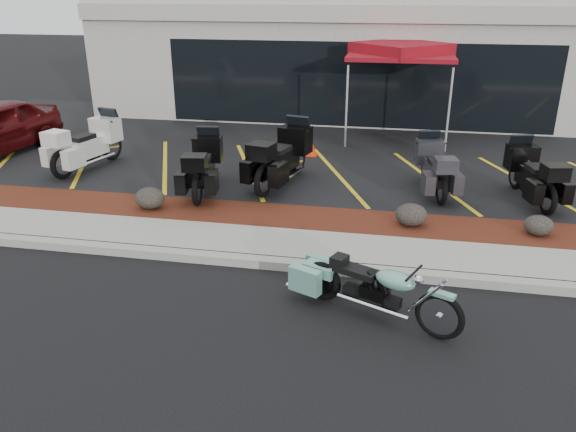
% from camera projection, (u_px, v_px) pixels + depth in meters
% --- Properties ---
extents(ground, '(90.00, 90.00, 0.00)m').
position_uv_depth(ground, '(298.00, 297.00, 8.45)').
color(ground, black).
rests_on(ground, ground).
extents(curb, '(24.00, 0.25, 0.15)m').
position_uv_depth(curb, '(307.00, 266.00, 9.24)').
color(curb, gray).
rests_on(curb, ground).
extents(sidewalk, '(24.00, 1.20, 0.15)m').
position_uv_depth(sidewalk, '(313.00, 248.00, 9.88)').
color(sidewalk, gray).
rests_on(sidewalk, ground).
extents(mulch_bed, '(24.00, 1.20, 0.16)m').
position_uv_depth(mulch_bed, '(322.00, 222.00, 10.97)').
color(mulch_bed, '#3D180E').
rests_on(mulch_bed, ground).
extents(upper_lot, '(26.00, 9.60, 0.15)m').
position_uv_depth(upper_lot, '(347.00, 149.00, 15.88)').
color(upper_lot, black).
rests_on(upper_lot, ground).
extents(dealership_building, '(18.00, 8.16, 4.00)m').
position_uv_depth(dealership_building, '(364.00, 55.00, 20.85)').
color(dealership_building, gray).
rests_on(dealership_building, ground).
extents(boulder_left, '(0.61, 0.51, 0.43)m').
position_uv_depth(boulder_left, '(150.00, 198.00, 11.34)').
color(boulder_left, black).
rests_on(boulder_left, mulch_bed).
extents(boulder_mid, '(0.60, 0.50, 0.42)m').
position_uv_depth(boulder_mid, '(411.00, 215.00, 10.53)').
color(boulder_mid, black).
rests_on(boulder_mid, mulch_bed).
extents(boulder_right, '(0.52, 0.43, 0.37)m').
position_uv_depth(boulder_right, '(539.00, 225.00, 10.13)').
color(boulder_right, black).
rests_on(boulder_right, mulch_bed).
extents(hero_cruiser, '(2.59, 1.64, 0.90)m').
position_uv_depth(hero_cruiser, '(440.00, 309.00, 7.30)').
color(hero_cruiser, '#6AA695').
rests_on(hero_cruiser, ground).
extents(touring_white, '(1.42, 2.49, 1.37)m').
position_uv_depth(touring_white, '(110.00, 134.00, 14.38)').
color(touring_white, silver).
rests_on(touring_white, upper_lot).
extents(touring_black_front, '(1.18, 2.32, 1.29)m').
position_uv_depth(touring_black_front, '(209.00, 154.00, 12.86)').
color(touring_black_front, black).
rests_on(touring_black_front, upper_lot).
extents(touring_black_mid, '(1.51, 2.60, 1.42)m').
position_uv_depth(touring_black_mid, '(298.00, 145.00, 13.28)').
color(touring_black_mid, black).
rests_on(touring_black_mid, upper_lot).
extents(touring_grey, '(1.14, 2.19, 1.21)m').
position_uv_depth(touring_grey, '(427.00, 156.00, 12.80)').
color(touring_grey, '#2B2B30').
rests_on(touring_grey, upper_lot).
extents(touring_black_rear, '(1.25, 2.25, 1.24)m').
position_uv_depth(touring_black_rear, '(518.00, 162.00, 12.33)').
color(touring_black_rear, black).
rests_on(touring_black_rear, upper_lot).
extents(traffic_cone, '(0.37, 0.37, 0.48)m').
position_uv_depth(traffic_cone, '(311.00, 146.00, 14.96)').
color(traffic_cone, red).
rests_on(traffic_cone, upper_lot).
extents(popup_canopy, '(3.63, 3.63, 2.73)m').
position_uv_depth(popup_canopy, '(401.00, 52.00, 15.94)').
color(popup_canopy, silver).
rests_on(popup_canopy, upper_lot).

